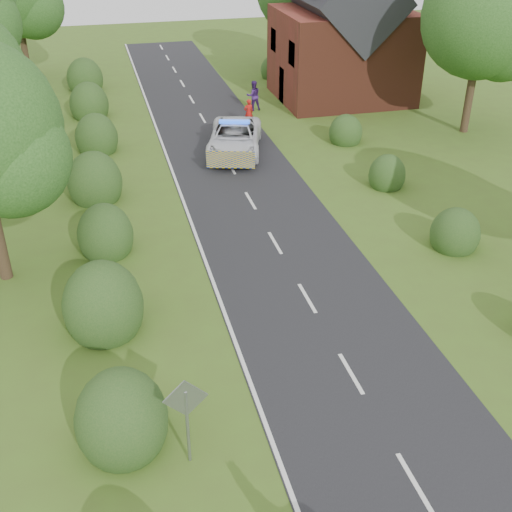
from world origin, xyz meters
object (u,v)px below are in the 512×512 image
object	(u,v)px
road_sign	(186,410)
pedestrian_red	(249,113)
pedestrian_purple	(253,96)
police_van	(235,138)

from	to	relation	value
road_sign	pedestrian_red	world-z (taller)	road_sign
road_sign	pedestrian_purple	world-z (taller)	road_sign
road_sign	pedestrian_red	distance (m)	25.13
road_sign	pedestrian_purple	bearing A→B (deg)	72.67
police_van	pedestrian_red	distance (m)	4.34
police_van	road_sign	bearing A→B (deg)	-89.10
police_van	pedestrian_red	bearing A→B (deg)	83.24
road_sign	pedestrian_red	size ratio (longest dim) A/B	1.62
road_sign	police_van	world-z (taller)	road_sign
road_sign	pedestrian_red	bearing A→B (deg)	72.93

